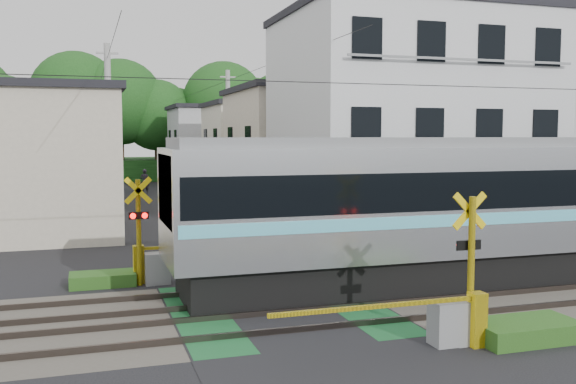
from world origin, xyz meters
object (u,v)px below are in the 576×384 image
object	(u,v)px
crossing_signal_far	(154,259)
apartment_block	(407,125)
pedestrian	(145,181)
crossing_signal_near	(454,311)

from	to	relation	value
crossing_signal_far	apartment_block	xyz separation A→B (m)	(11.09, 5.84, 3.94)
pedestrian	crossing_signal_far	bearing A→B (deg)	106.35
crossing_signal_near	crossing_signal_far	bearing A→B (deg)	125.29
apartment_block	pedestrian	world-z (taller)	apartment_block
crossing_signal_near	apartment_block	size ratio (longest dim) A/B	0.46
crossing_signal_near	pedestrian	bearing A→B (deg)	94.41
crossing_signal_far	apartment_block	size ratio (longest dim) A/B	0.46
crossing_signal_near	pedestrian	world-z (taller)	crossing_signal_near
crossing_signal_near	crossing_signal_far	distance (m)	8.95
crossing_signal_near	apartment_block	distance (m)	14.95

